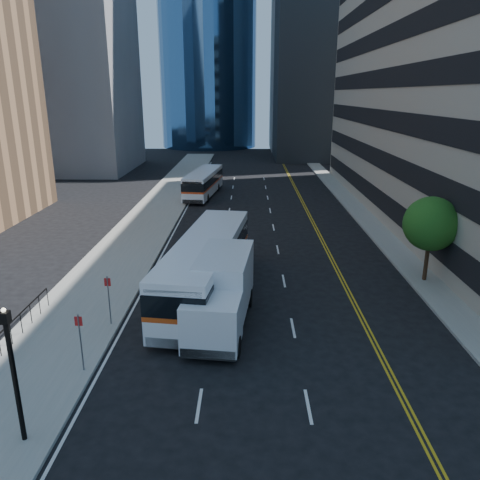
# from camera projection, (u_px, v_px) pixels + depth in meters

# --- Properties ---
(ground) EXTENTS (160.00, 160.00, 0.00)m
(ground) POSITION_uv_depth(u_px,v_px,m) (286.00, 349.00, 20.89)
(ground) COLOR black
(ground) RESTS_ON ground
(sidewalk_west) EXTENTS (5.00, 90.00, 0.15)m
(sidewalk_west) POSITION_uv_depth(u_px,v_px,m) (156.00, 212.00, 44.88)
(sidewalk_west) COLOR gray
(sidewalk_west) RESTS_ON ground
(sidewalk_east) EXTENTS (2.00, 90.00, 0.15)m
(sidewalk_east) POSITION_uv_depth(u_px,v_px,m) (360.00, 213.00, 44.59)
(sidewalk_east) COLOR gray
(sidewalk_east) RESTS_ON ground
(midrise_west) EXTENTS (18.00, 18.00, 35.00)m
(midrise_west) POSITION_uv_depth(u_px,v_px,m) (61.00, 45.00, 65.69)
(midrise_west) COLOR gray
(midrise_west) RESTS_ON ground
(street_tree) EXTENTS (3.20, 3.20, 5.10)m
(street_tree) POSITION_uv_depth(u_px,v_px,m) (431.00, 224.00, 27.31)
(street_tree) COLOR #332114
(street_tree) RESTS_ON sidewalk_east
(lamp_post) EXTENTS (0.28, 0.28, 4.56)m
(lamp_post) POSITION_uv_depth(u_px,v_px,m) (13.00, 370.00, 14.48)
(lamp_post) COLOR black
(lamp_post) RESTS_ON sidewalk_west
(bus_front) EXTENTS (4.55, 13.31, 3.37)m
(bus_front) POSITION_uv_depth(u_px,v_px,m) (207.00, 265.00, 25.89)
(bus_front) COLOR white
(bus_front) RESTS_ON ground
(bus_rear) EXTENTS (3.66, 10.90, 2.76)m
(bus_rear) POSITION_uv_depth(u_px,v_px,m) (204.00, 182.00, 51.94)
(bus_rear) COLOR white
(bus_rear) RESTS_ON ground
(box_truck) EXTENTS (3.19, 7.34, 3.41)m
(box_truck) POSITION_uv_depth(u_px,v_px,m) (221.00, 292.00, 22.50)
(box_truck) COLOR white
(box_truck) RESTS_ON ground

